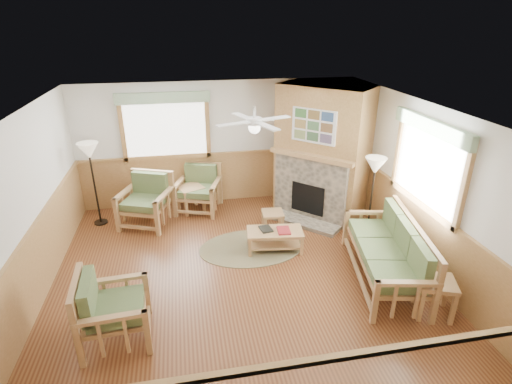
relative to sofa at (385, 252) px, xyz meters
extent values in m
cube|color=brown|center=(-2.24, 0.52, -0.50)|extent=(6.00, 6.00, 0.01)
cube|color=white|center=(-2.24, 0.52, 2.20)|extent=(6.00, 6.00, 0.01)
cube|color=white|center=(-2.24, 3.52, 0.85)|extent=(6.00, 0.02, 2.70)
cube|color=white|center=(-2.24, -2.48, 0.85)|extent=(6.00, 0.02, 2.70)
cube|color=white|center=(-5.24, 0.52, 0.85)|extent=(0.02, 6.00, 2.70)
cube|color=white|center=(0.76, 0.52, 0.85)|extent=(0.02, 6.00, 2.70)
cylinder|color=brown|center=(-1.92, 1.30, -0.49)|extent=(2.22, 2.22, 0.01)
cube|color=maroon|center=(-1.36, 1.11, -0.07)|extent=(0.24, 0.32, 0.03)
cube|color=black|center=(-1.66, 1.23, -0.08)|extent=(0.24, 0.30, 0.03)
camera|label=1|loc=(-3.01, -4.91, 3.40)|focal=28.00mm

